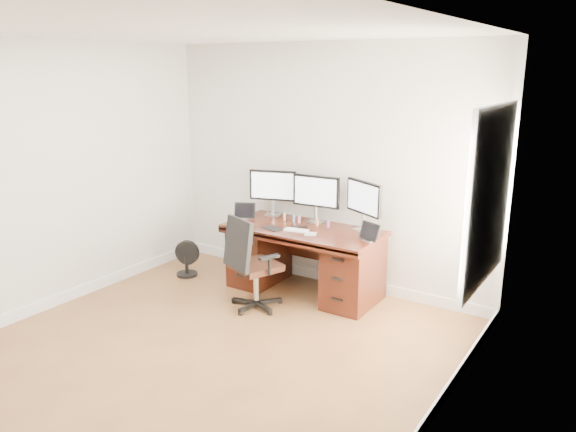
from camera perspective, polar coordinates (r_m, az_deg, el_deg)
The scene contains 20 objects.
ground at distance 5.01m, azimuth -9.68°, elevation -14.37°, with size 4.50×4.50×0.00m, color brown.
back_wall at distance 6.29m, azimuth 3.73°, elevation 5.00°, with size 4.00×0.10×2.70m, color silver.
right_wall at distance 3.59m, azimuth 14.85°, elevation -3.04°, with size 0.10×4.50×2.70m.
desk at distance 6.18m, azimuth 1.67°, elevation -4.25°, with size 1.70×0.80×0.75m.
office_chair at distance 5.82m, azimuth -3.65°, elevation -6.35°, with size 0.68×0.68×0.98m.
floor_fan at distance 6.83m, azimuth -10.29°, elevation -4.32°, with size 0.30×0.25×0.43m.
monitor_left at distance 6.49m, azimuth -1.57°, elevation 2.96°, with size 0.53×0.20×0.53m.
monitor_center at distance 6.19m, azimuth 2.86°, elevation 2.35°, with size 0.55×0.15×0.53m.
monitor_right at distance 5.93m, azimuth 7.71°, elevation 1.67°, with size 0.50×0.29×0.53m.
tablet_left at distance 6.40m, azimuth -4.46°, elevation 0.44°, with size 0.25×0.16×0.19m.
tablet_right at distance 5.63m, azimuth 8.24°, elevation -1.72°, with size 0.25×0.15×0.19m.
keyboard at distance 5.94m, azimuth 0.86°, elevation -1.45°, with size 0.25×0.11×0.01m, color white.
trackpad at distance 5.82m, azimuth 2.31°, elevation -1.82°, with size 0.12×0.12×0.01m, color #B9BBC0.
drawing_tablet at distance 6.02m, azimuth -1.52°, elevation -1.26°, with size 0.22×0.14×0.01m, color black.
phone at distance 6.08m, azimuth 1.41°, elevation -1.09°, with size 0.12×0.06×0.01m, color black.
figurine_yellow at distance 6.34m, azimuth -0.36°, elevation -0.05°, with size 0.03×0.03×0.08m.
figurine_blue at distance 6.27m, azimuth 0.60°, elevation -0.21°, with size 0.03×0.03×0.08m.
figurine_pink at distance 6.23m, azimuth 1.14°, elevation -0.30°, with size 0.03×0.03×0.08m.
figurine_orange at distance 6.12m, azimuth 3.00°, elevation -0.61°, with size 0.03×0.03×0.08m.
figurine_purple at distance 6.05m, azimuth 4.12°, elevation -0.80°, with size 0.03×0.03×0.08m.
Camera 1 is at (3.02, -3.17, 2.43)m, focal length 35.00 mm.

